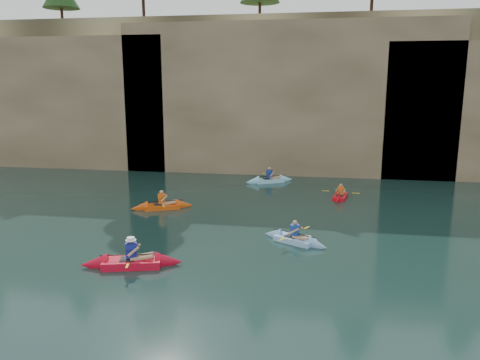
% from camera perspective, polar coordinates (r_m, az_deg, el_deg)
% --- Properties ---
extents(ground, '(160.00, 160.00, 0.00)m').
position_cam_1_polar(ground, '(14.79, -9.99, -15.45)').
color(ground, black).
rests_on(ground, ground).
extents(cliff, '(70.00, 16.00, 12.00)m').
position_cam_1_polar(cliff, '(42.59, 3.55, 10.79)').
color(cliff, tan).
rests_on(cliff, ground).
extents(cliff_slab_west, '(26.00, 2.40, 10.56)m').
position_cam_1_polar(cliff_slab_west, '(42.76, -25.76, 8.70)').
color(cliff_slab_west, tan).
rests_on(cliff_slab_west, ground).
extents(cliff_slab_center, '(24.00, 2.40, 11.40)m').
position_cam_1_polar(cliff_slab_center, '(35.05, 5.51, 10.06)').
color(cliff_slab_center, tan).
rests_on(cliff_slab_center, ground).
extents(sea_cave_west, '(4.50, 1.00, 4.00)m').
position_cam_1_polar(sea_cave_west, '(41.35, -23.60, 4.24)').
color(sea_cave_west, black).
rests_on(sea_cave_west, ground).
extents(sea_cave_center, '(3.50, 1.00, 3.20)m').
position_cam_1_polar(sea_cave_center, '(35.72, -4.36, 3.51)').
color(sea_cave_center, black).
rests_on(sea_cave_center, ground).
extents(sea_cave_east, '(5.00, 1.00, 4.50)m').
position_cam_1_polar(sea_cave_east, '(34.99, 18.52, 3.83)').
color(sea_cave_east, black).
rests_on(sea_cave_east, ground).
extents(main_kayaker, '(3.86, 2.47, 1.41)m').
position_cam_1_polar(main_kayaker, '(18.11, -13.05, -9.69)').
color(main_kayaker, red).
rests_on(main_kayaker, ground).
extents(kayaker_orange, '(3.38, 2.32, 1.28)m').
position_cam_1_polar(kayaker_orange, '(25.77, -9.49, -3.14)').
color(kayaker_orange, '#E7500E').
rests_on(kayaker_orange, ground).
extents(kayaker_ltblue_near, '(3.07, 2.15, 1.22)m').
position_cam_1_polar(kayaker_ltblue_near, '(20.33, 6.68, -7.16)').
color(kayaker_ltblue_near, '#94C7F9').
rests_on(kayaker_ltblue_near, ground).
extents(kayaker_red_far, '(2.18, 3.07, 1.10)m').
position_cam_1_polar(kayaker_red_far, '(28.33, 12.13, -1.93)').
color(kayaker_red_far, red).
rests_on(kayaker_red_far, ground).
extents(kayaker_ltblue_mid, '(3.41, 2.39, 1.32)m').
position_cam_1_polar(kayaker_ltblue_mid, '(32.18, 3.59, 0.00)').
color(kayaker_ltblue_mid, '#98E2FE').
rests_on(kayaker_ltblue_mid, ground).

